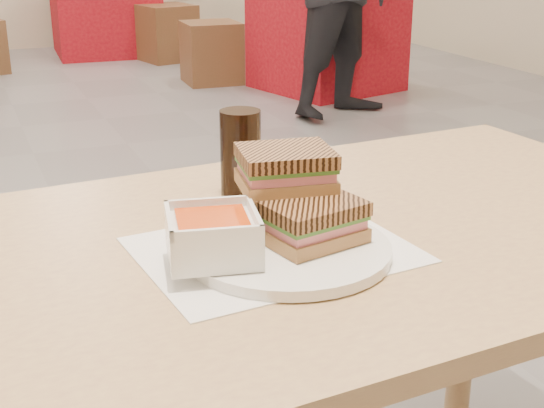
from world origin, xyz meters
name	(u,v)px	position (x,y,z in m)	size (l,w,h in m)	color
main_table	(320,302)	(0.11, -1.94, 0.64)	(1.24, 0.78, 0.75)	tan
tray_liner	(274,250)	(0.02, -1.99, 0.75)	(0.36, 0.29, 0.00)	white
plate	(288,250)	(0.03, -2.01, 0.76)	(0.26, 0.26, 0.01)	white
soup_bowl	(213,237)	(-0.07, -2.01, 0.79)	(0.13, 0.13, 0.06)	white
panini_lower	(311,220)	(0.06, -2.01, 0.79)	(0.14, 0.12, 0.05)	olive
panini_upper	(286,169)	(0.05, -1.94, 0.84)	(0.13, 0.12, 0.05)	olive
cola_glass	(241,154)	(0.05, -1.77, 0.82)	(0.06, 0.06, 0.13)	black
bg_table_1	(327,37)	(2.19, 2.18, 0.37)	(1.04, 1.04, 0.75)	#AF1921
bg_table_2	(105,9)	(1.03, 4.41, 0.40)	(0.96, 0.96, 0.80)	#AF1921
bg_chair_1l	(212,53)	(1.48, 2.71, 0.23)	(0.43, 0.43, 0.45)	brown
bg_chair_1r	(321,47)	(2.41, 2.72, 0.21)	(0.47, 0.47, 0.42)	brown
bg_chair_2r	(167,33)	(1.44, 3.81, 0.24)	(0.51, 0.51, 0.48)	brown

